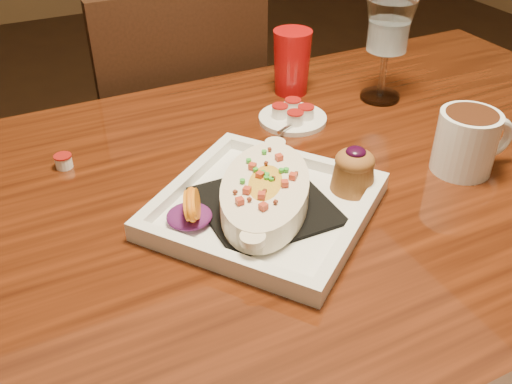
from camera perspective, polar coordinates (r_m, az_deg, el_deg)
name	(u,v)px	position (r m, az deg, el deg)	size (l,w,h in m)	color
table	(296,232)	(0.97, 4.05, -3.98)	(1.50, 0.90, 0.75)	#63260E
chair_far	(176,141)	(1.53, -8.01, 5.07)	(0.42, 0.42, 0.93)	black
plate	(272,196)	(0.83, 1.66, -0.44)	(0.40, 0.40, 0.08)	white
coffee_mug	(468,140)	(0.98, 20.45, 4.94)	(0.14, 0.10, 0.10)	white
goblet	(388,32)	(1.16, 13.10, 15.36)	(0.10, 0.10, 0.20)	silver
saucer	(293,116)	(1.09, 3.71, 7.55)	(0.13, 0.13, 0.09)	white
creamer_loose	(64,161)	(1.00, -18.69, 2.94)	(0.03, 0.03, 0.02)	white
red_tumbler	(292,62)	(1.18, 3.60, 12.81)	(0.08, 0.08, 0.13)	red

